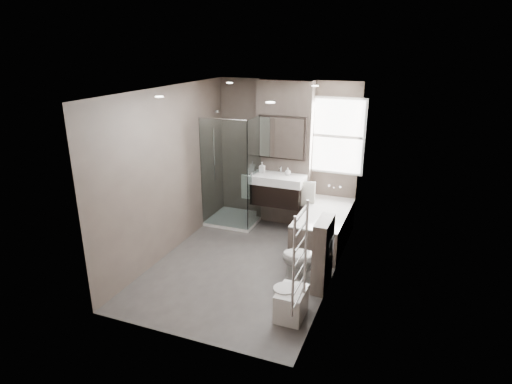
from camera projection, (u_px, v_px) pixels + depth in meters
The scene contains 15 objects.
room at pixel (247, 182), 6.13m from camera, with size 2.70×3.90×2.70m.
vanity_pier at pixel (284, 154), 7.70m from camera, with size 1.00×0.25×2.60m, color brown.
vanity at pixel (278, 189), 7.57m from camera, with size 0.95×0.47×0.66m.
mirror_cabinet at pixel (282, 138), 7.44m from camera, with size 0.86×0.08×0.76m.
towel_left at pixel (248, 187), 7.75m from camera, with size 0.24×0.06×0.44m, color silver.
towel_right at pixel (308, 195), 7.37m from camera, with size 0.24×0.06×0.44m, color silver.
shower_enclosure at pixel (237, 198), 7.85m from camera, with size 0.90×0.90×2.00m.
bathtub at pixel (324, 226), 7.11m from camera, with size 0.75×1.60×0.57m.
window at pixel (336, 136), 7.35m from camera, with size 0.98×0.06×1.33m.
toilet at pixel (306, 259), 5.95m from camera, with size 0.39×0.69×0.70m, color white.
cistern_box at pixel (323, 254), 5.76m from camera, with size 0.19×0.55×1.00m.
bidet at pixel (291, 303), 5.22m from camera, with size 0.40×0.46×0.48m.
towel_radiator at pixel (300, 258), 4.36m from camera, with size 0.03×0.49×1.10m.
soap_bottle_a at pixel (262, 168), 7.59m from camera, with size 0.09×0.09×0.20m, color white.
soap_bottle_b at pixel (288, 171), 7.48m from camera, with size 0.10×0.10×0.13m, color white.
Camera 1 is at (2.25, -5.39, 3.19)m, focal length 30.00 mm.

